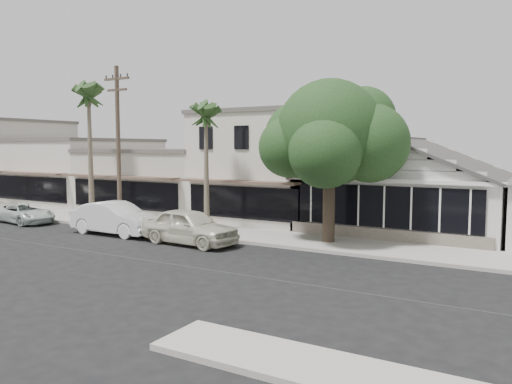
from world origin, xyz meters
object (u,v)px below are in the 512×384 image
Objects in this scene: car_2 at (25,213)px; shade_tree at (330,136)px; car_0 at (189,226)px; utility_pole at (118,143)px; car_1 at (115,218)px.

car_2 is 0.56× the size of shade_tree.
shade_tree is (5.64, 3.45, 4.23)m from car_0.
car_2 is 19.12m from shade_tree.
utility_pole reaches higher than car_0.
car_2 is (-6.52, -1.38, -4.19)m from utility_pole.
car_2 is at bearing -170.01° from shade_tree.
car_1 is (1.14, -1.44, -3.94)m from utility_pole.
utility_pole is 7.47m from car_0.
car_2 is at bearing 89.53° from car_1.
utility_pole is 2.09× the size of car_2.
car_1 is 0.67× the size of shade_tree.
utility_pole reaches higher than car_1.
car_0 is at bearing -14.64° from utility_pole.
utility_pole is 1.81× the size of car_0.
shade_tree is at bearing -73.55° from car_2.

